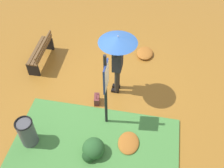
{
  "coord_description": "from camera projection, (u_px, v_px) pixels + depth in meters",
  "views": [
    {
      "loc": [
        4.9,
        1.07,
        5.72
      ],
      "look_at": [
        0.45,
        0.23,
        0.85
      ],
      "focal_mm": 42.06,
      "sensor_mm": 36.0,
      "label": 1
    }
  ],
  "objects": [
    {
      "name": "leaf_pile_by_bench",
      "position": [
        145.0,
        53.0,
        8.66
      ],
      "size": [
        0.66,
        0.53,
        0.15
      ],
      "color": "#A86023",
      "rests_on": "ground_plane"
    },
    {
      "name": "trash_bin",
      "position": [
        27.0,
        133.0,
        6.17
      ],
      "size": [
        0.42,
        0.42,
        0.83
      ],
      "color": "#4C4C51",
      "rests_on": "ground_plane"
    },
    {
      "name": "handbag",
      "position": [
        97.0,
        99.0,
        7.24
      ],
      "size": [
        0.32,
        0.19,
        0.37
      ],
      "color": "brown",
      "rests_on": "ground_plane"
    },
    {
      "name": "ground_plane",
      "position": [
        107.0,
        92.0,
        7.6
      ],
      "size": [
        18.0,
        18.0,
        0.0
      ],
      "primitive_type": "plane",
      "color": "#9E6623"
    },
    {
      "name": "shrub_cluster",
      "position": [
        93.0,
        150.0,
        6.08
      ],
      "size": [
        0.58,
        0.53,
        0.47
      ],
      "color": "#285628",
      "rests_on": "ground_plane"
    },
    {
      "name": "person_with_umbrella",
      "position": [
        118.0,
        50.0,
        6.47
      ],
      "size": [
        0.96,
        0.96,
        2.04
      ],
      "color": "#2D2823",
      "rests_on": "ground_plane"
    },
    {
      "name": "info_sign_post",
      "position": [
        106.0,
        85.0,
        5.82
      ],
      "size": [
        0.44,
        0.07,
        2.3
      ],
      "color": "black",
      "rests_on": "ground_plane"
    },
    {
      "name": "leaf_pile_near_person",
      "position": [
        128.0,
        143.0,
        6.38
      ],
      "size": [
        0.64,
        0.52,
        0.14
      ],
      "color": "#A86023",
      "rests_on": "ground_plane"
    },
    {
      "name": "park_bench",
      "position": [
        41.0,
        52.0,
        8.2
      ],
      "size": [
        1.4,
        0.4,
        0.75
      ],
      "color": "black",
      "rests_on": "ground_plane"
    }
  ]
}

